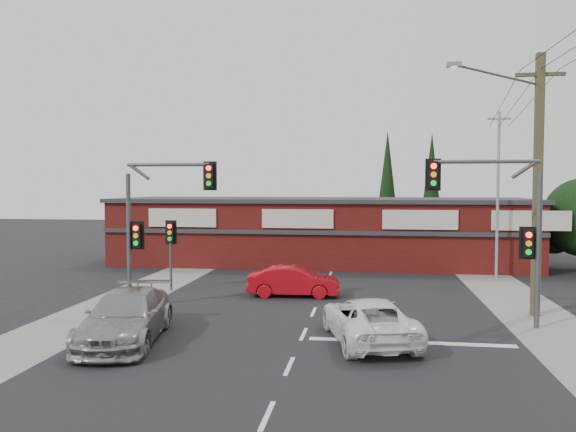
# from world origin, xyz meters

# --- Properties ---
(ground) EXTENTS (120.00, 120.00, 0.00)m
(ground) POSITION_xyz_m (0.00, 0.00, 0.00)
(ground) COLOR black
(ground) RESTS_ON ground
(road_strip) EXTENTS (14.00, 70.00, 0.01)m
(road_strip) POSITION_xyz_m (0.00, 5.00, 0.01)
(road_strip) COLOR black
(road_strip) RESTS_ON ground
(verge_left) EXTENTS (3.00, 70.00, 0.02)m
(verge_left) POSITION_xyz_m (-8.50, 5.00, 0.01)
(verge_left) COLOR gray
(verge_left) RESTS_ON ground
(verge_right) EXTENTS (3.00, 70.00, 0.02)m
(verge_right) POSITION_xyz_m (8.50, 5.00, 0.01)
(verge_right) COLOR gray
(verge_right) RESTS_ON ground
(stop_line) EXTENTS (6.50, 0.35, 0.01)m
(stop_line) POSITION_xyz_m (3.50, -1.50, 0.01)
(stop_line) COLOR silver
(stop_line) RESTS_ON ground
(white_suv) EXTENTS (3.55, 5.51, 1.41)m
(white_suv) POSITION_xyz_m (2.16, -1.54, 0.71)
(white_suv) COLOR white
(white_suv) RESTS_ON ground
(silver_suv) EXTENTS (3.11, 5.82, 1.61)m
(silver_suv) POSITION_xyz_m (-5.53, -2.67, 0.80)
(silver_suv) COLOR #949699
(silver_suv) RESTS_ON ground
(red_sedan) EXTENTS (4.24, 1.68, 1.37)m
(red_sedan) POSITION_xyz_m (-1.21, 5.51, 0.69)
(red_sedan) COLOR #B70B15
(red_sedan) RESTS_ON ground
(lane_dashes) EXTENTS (0.12, 45.80, 0.01)m
(lane_dashes) POSITION_xyz_m (0.00, 4.10, 0.01)
(lane_dashes) COLOR silver
(lane_dashes) RESTS_ON ground
(shop_building) EXTENTS (27.30, 8.40, 4.22)m
(shop_building) POSITION_xyz_m (-0.99, 16.99, 2.13)
(shop_building) COLOR #440E0D
(shop_building) RESTS_ON ground
(conifer_near) EXTENTS (1.80, 1.80, 9.25)m
(conifer_near) POSITION_xyz_m (3.50, 24.00, 5.48)
(conifer_near) COLOR #2D2116
(conifer_near) RESTS_ON ground
(conifer_far) EXTENTS (1.80, 1.80, 9.25)m
(conifer_far) POSITION_xyz_m (7.00, 26.00, 5.48)
(conifer_far) COLOR #2D2116
(conifer_far) RESTS_ON ground
(traffic_mast_left) EXTENTS (3.77, 0.27, 5.97)m
(traffic_mast_left) POSITION_xyz_m (-6.43, 2.00, 3.93)
(traffic_mast_left) COLOR #47494C
(traffic_mast_left) RESTS_ON ground
(traffic_mast_right) EXTENTS (3.96, 0.27, 5.97)m
(traffic_mast_right) POSITION_xyz_m (6.86, 1.00, 3.95)
(traffic_mast_right) COLOR #47494C
(traffic_mast_right) RESTS_ON ground
(pedestal_signal) EXTENTS (0.55, 0.27, 3.38)m
(pedestal_signal) POSITION_xyz_m (-7.20, 6.01, 2.41)
(pedestal_signal) COLOR #47494C
(pedestal_signal) RESTS_ON ground
(utility_pole) EXTENTS (4.38, 0.59, 10.00)m
(utility_pole) POSITION_xyz_m (8.36, 2.99, 5.40)
(utility_pole) COLOR brown
(utility_pole) RESTS_ON ground
(steel_pole) EXTENTS (1.20, 0.16, 9.00)m
(steel_pole) POSITION_xyz_m (9.00, 12.00, 4.70)
(steel_pole) COLOR gray
(steel_pole) RESTS_ON ground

